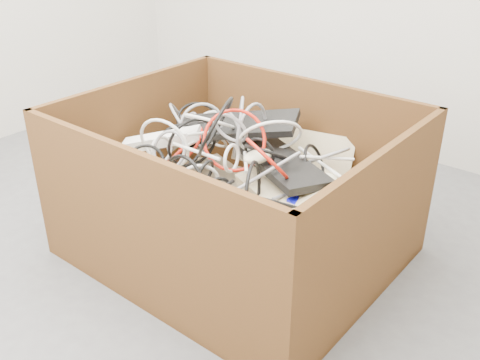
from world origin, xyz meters
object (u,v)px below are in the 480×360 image
Objects in this scene: cardboard_box at (234,216)px; power_strip_left at (162,140)px; power_strip_right at (158,186)px; vga_plug at (296,202)px.

cardboard_box is 3.46× the size of power_strip_left.
cardboard_box is 4.10× the size of power_strip_right.
power_strip_left is 1.19× the size of power_strip_right.
power_strip_left reaches higher than vga_plug.
cardboard_box is at bearing 74.83° from power_strip_right.
power_strip_left is at bearing -174.36° from cardboard_box.
power_strip_right reaches higher than vga_plug.
vga_plug is at bearing -29.42° from power_strip_left.
power_strip_right is at bearing -113.97° from cardboard_box.
power_strip_right is 0.48m from vga_plug.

